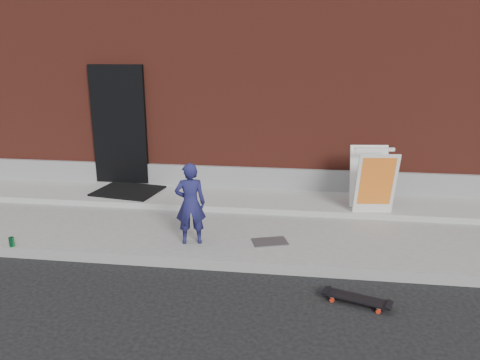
% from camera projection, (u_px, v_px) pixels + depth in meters
% --- Properties ---
extents(ground, '(80.00, 80.00, 0.00)m').
position_uv_depth(ground, '(231.00, 272.00, 6.14)').
color(ground, black).
rests_on(ground, ground).
extents(sidewalk, '(20.00, 3.00, 0.15)m').
position_uv_depth(sidewalk, '(245.00, 225.00, 7.54)').
color(sidewalk, slate).
rests_on(sidewalk, ground).
extents(apron, '(20.00, 1.20, 0.10)m').
position_uv_depth(apron, '(251.00, 200.00, 8.37)').
color(apron, '#989892').
rests_on(apron, sidewalk).
extents(building, '(20.00, 8.10, 5.00)m').
position_uv_depth(building, '(272.00, 60.00, 12.10)').
color(building, maroon).
rests_on(building, ground).
extents(child, '(0.48, 0.37, 1.17)m').
position_uv_depth(child, '(190.00, 204.00, 6.52)').
color(child, '#1C1C4E').
rests_on(child, sidewalk).
extents(skateboard, '(0.78, 0.43, 0.09)m').
position_uv_depth(skateboard, '(357.00, 299.00, 5.35)').
color(skateboard, red).
rests_on(skateboard, ground).
extents(pizza_sign, '(0.70, 0.81, 1.04)m').
position_uv_depth(pizza_sign, '(373.00, 180.00, 7.54)').
color(pizza_sign, silver).
rests_on(pizza_sign, apron).
extents(soda_can, '(0.08, 0.08, 0.14)m').
position_uv_depth(soda_can, '(12.00, 242.00, 6.53)').
color(soda_can, '#1C8D47').
rests_on(soda_can, sidewalk).
extents(doormat, '(1.26, 1.08, 0.03)m').
position_uv_depth(doormat, '(128.00, 191.00, 8.66)').
color(doormat, black).
rests_on(doormat, apron).
extents(utility_plate, '(0.56, 0.45, 0.01)m').
position_uv_depth(utility_plate, '(270.00, 242.00, 6.69)').
color(utility_plate, '#5B5C61').
rests_on(utility_plate, sidewalk).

